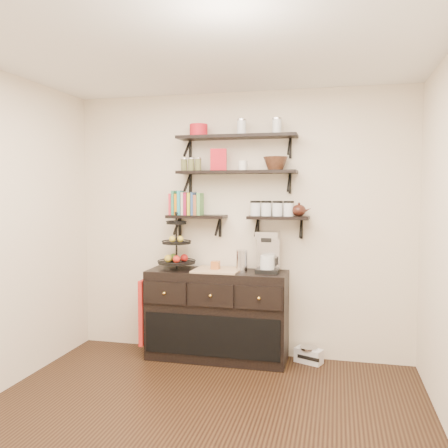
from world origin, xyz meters
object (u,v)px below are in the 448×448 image
sideboard (217,315)px  fruit_stand (177,250)px  coffee_maker (268,253)px  radio (309,355)px

sideboard → fruit_stand: 0.77m
sideboard → fruit_stand: (-0.42, 0.00, 0.64)m
coffee_maker → radio: bearing=10.7°
fruit_stand → coffee_maker: (0.93, 0.02, -0.00)m
fruit_stand → coffee_maker: fruit_stand is taller
coffee_maker → radio: 1.09m
sideboard → radio: 0.99m
sideboard → fruit_stand: fruit_stand is taller
sideboard → coffee_maker: (0.51, 0.03, 0.64)m
sideboard → fruit_stand: bearing=179.4°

